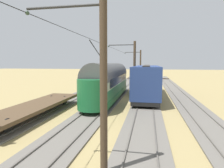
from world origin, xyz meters
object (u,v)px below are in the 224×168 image
Objects in this scene: flatcar_far_siding at (34,106)px; catenary_pole_foreground at (140,67)px; catenary_pole_mid_far at (101,83)px; catenary_pole_mid_near at (134,70)px; vintage_streetcar at (109,81)px; coach_adjacent at (147,80)px.

catenary_pole_foreground reaches higher than flatcar_far_siding.
catenary_pole_mid_far is (0.00, 29.72, 0.00)m from catenary_pole_foreground.
vintage_streetcar is at bearing 1.19° from catenary_pole_mid_near.
vintage_streetcar is 4.86m from coach_adjacent.
coach_adjacent is 1.97× the size of catenary_pole_foreground.
catenary_pole_mid_far is (-2.88, 14.80, 1.30)m from vintage_streetcar.
vintage_streetcar is at bearing -117.84° from flatcar_far_siding.
vintage_streetcar is 2.31× the size of catenary_pole_foreground.
vintage_streetcar is 2.31× the size of catenary_pole_mid_near.
catenary_pole_mid_near is at bearing 90.00° from catenary_pole_foreground.
catenary_pole_mid_near is at bearing -131.11° from flatcar_far_siding.
catenary_pole_mid_far is (-7.21, 6.60, 2.69)m from flatcar_far_siding.
flatcar_far_siding is at bearing 62.16° from vintage_streetcar.
vintage_streetcar is 3.16m from catenary_pole_mid_near.
catenary_pole_mid_near reaches higher than flatcar_far_siding.
flatcar_far_siding is 1.66× the size of catenary_pole_mid_near.
vintage_streetcar is 2.31× the size of catenary_pole_mid_far.
coach_adjacent is at bearing -129.74° from flatcar_far_siding.
coach_adjacent is at bearing -152.91° from vintage_streetcar.
vintage_streetcar is 15.13m from catenary_pole_mid_far.
catenary_pole_mid_near reaches higher than vintage_streetcar.
catenary_pole_mid_near and catenary_pole_mid_far have the same top height.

